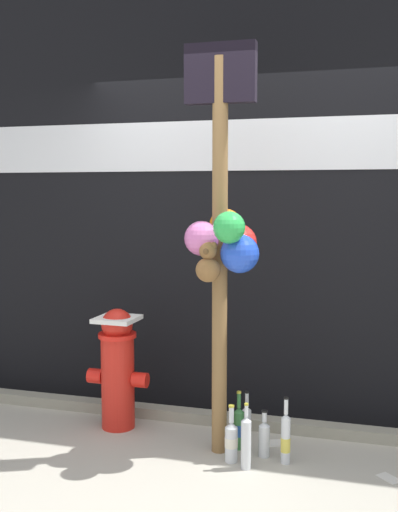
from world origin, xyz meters
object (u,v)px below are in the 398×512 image
bottle_3 (246,442)px  bottle_4 (247,420)px  memorial_post (224,224)px  bottle_5 (286,438)px  bottle_2 (264,437)px  fire_hydrant (118,366)px  bottle_0 (239,427)px  bottle_1 (231,441)px

bottle_3 → bottle_4: (-0.10, 0.50, -0.06)m
memorial_post → bottle_5: size_ratio=6.11×
bottle_2 → bottle_5: bottle_5 is taller
bottle_5 → memorial_post: bearing=173.2°
memorial_post → fire_hydrant: size_ratio=3.00×
bottle_4 → bottle_5: bottle_5 is taller
fire_hydrant → bottle_2: bearing=-10.4°
bottle_0 → bottle_4: bottle_0 is taller
bottle_1 → bottle_2: (0.18, 0.13, -0.01)m
memorial_post → bottle_5: 1.37m
fire_hydrant → bottle_5: fire_hydrant is taller
bottle_1 → bottle_2: bearing=35.1°
bottle_3 → bottle_4: size_ratio=1.30×
bottle_0 → bottle_5: (0.32, -0.13, 0.02)m
memorial_post → bottle_0: memorial_post is taller
bottle_2 → bottle_5: size_ratio=0.72×
bottle_0 → bottle_2: bottle_0 is taller
bottle_2 → bottle_3: bearing=-110.7°
bottle_1 → bottle_2: bottle_1 is taller
bottle_0 → bottle_2: size_ratio=1.27×
bottle_4 → bottle_5: size_ratio=0.75×
memorial_post → bottle_2: 1.37m
fire_hydrant → bottle_2: fire_hydrant is taller
bottle_2 → bottle_3: 0.22m
fire_hydrant → memorial_post: bearing=-14.3°
bottle_4 → bottle_0: bearing=-91.9°
memorial_post → bottle_0: (0.08, 0.08, -1.32)m
bottle_3 → memorial_post: bearing=134.9°
fire_hydrant → bottle_1: (0.90, -0.33, -0.31)m
bottle_4 → bottle_3: bearing=-78.8°
bottle_1 → fire_hydrant: bearing=160.0°
fire_hydrant → bottle_1: 1.01m
bottle_0 → bottle_4: bearing=88.1°
fire_hydrant → bottle_0: (0.90, -0.12, -0.30)m
bottle_5 → bottle_1: bearing=-167.9°
bottle_3 → bottle_4: 0.51m
bottle_2 → bottle_1: bearing=-144.9°
bottle_3 → bottle_2: bearing=69.3°
memorial_post → bottle_1: bearing=-55.8°
bottle_1 → bottle_3: bottle_3 is taller
bottle_3 → bottle_5: bearing=32.8°
bottle_1 → bottle_0: bearing=89.3°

